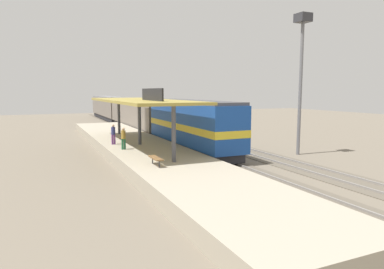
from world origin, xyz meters
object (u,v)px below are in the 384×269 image
Objects in this scene: passenger_carriage_front at (137,114)px; person_waiting at (123,137)px; light_mast at (302,55)px; person_walking at (113,133)px; locomotive at (191,125)px; platform_bench at (156,158)px; passenger_carriage_rear at (108,107)px.

passenger_carriage_front is 20.57m from person_waiting.
light_mast reaches higher than person_walking.
light_mast is (7.80, -4.95, 5.99)m from locomotive.
person_walking is (-6.64, -16.62, -0.46)m from passenger_carriage_front.
light_mast reaches higher than person_waiting.
passenger_carriage_rear reaches higher than platform_bench.
person_waiting is 1.00× the size of person_walking.
person_waiting is (-6.45, -40.33, -0.46)m from passenger_carriage_rear.
passenger_carriage_front is (0.00, 18.00, -0.10)m from locomotive.
person_walking is (-6.64, -37.42, -0.46)m from passenger_carriage_rear.
locomotive is 1.23× the size of light_mast.
person_walking is (-0.19, 2.91, 0.00)m from person_waiting.
light_mast is at bearing 12.89° from platform_bench.
passenger_carriage_front is 1.71× the size of light_mast.
passenger_carriage_rear is 44.85m from light_mast.
passenger_carriage_front is 11.70× the size of person_waiting.
passenger_carriage_front is at bearing 108.77° from light_mast.
platform_bench is 10.14m from locomotive.
person_waiting is (-0.45, 6.57, 0.51)m from platform_bench.
light_mast is at bearing -32.39° from locomotive.
passenger_carriage_front reaches higher than platform_bench.
passenger_carriage_rear is at bearing 82.71° from platform_bench.
light_mast reaches higher than locomotive.
light_mast is 16.05m from person_waiting.
person_waiting is at bearing -166.66° from locomotive.
passenger_carriage_front is 11.70× the size of person_walking.
passenger_carriage_rear is at bearing 90.00° from passenger_carriage_front.
passenger_carriage_rear is 11.70× the size of person_walking.
passenger_carriage_rear is at bearing 90.00° from locomotive.
person_waiting is at bearing 93.92° from platform_bench.
passenger_carriage_front is 17.91m from person_walking.
locomotive is 8.44× the size of person_walking.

